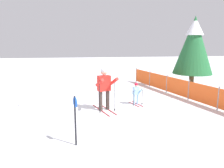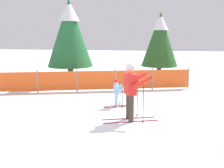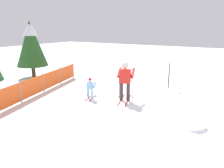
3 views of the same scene
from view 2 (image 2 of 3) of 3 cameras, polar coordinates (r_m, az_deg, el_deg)
ground_plane at (r=8.79m, az=2.64°, el=-7.03°), size 60.00×60.00×0.00m
skier_adult at (r=8.37m, az=3.91°, el=-0.35°), size 1.72×0.98×1.79m
skier_child at (r=9.99m, az=0.97°, el=-1.44°), size 0.96×0.54×1.00m
safety_fence at (r=12.61m, az=-3.20°, el=0.77°), size 8.38×2.28×1.00m
conifer_far at (r=14.45m, az=-8.63°, el=10.45°), size 2.29×2.29×4.26m
conifer_near at (r=15.62m, az=9.72°, el=9.10°), size 1.98×1.98×3.67m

